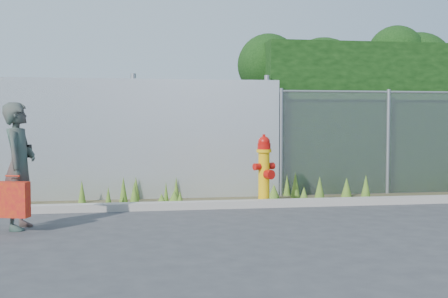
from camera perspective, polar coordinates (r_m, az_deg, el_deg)
name	(u,v)px	position (r m, az deg, el deg)	size (l,w,h in m)	color
ground	(263,229)	(7.62, 3.94, -8.06)	(80.00, 80.00, 0.00)	#38373A
curb	(238,204)	(9.34, 1.43, -5.62)	(16.00, 0.22, 0.12)	gray
weed_strip	(246,194)	(10.01, 2.21, -4.63)	(16.00, 1.36, 0.53)	#443D27
corrugated_fence	(45,140)	(10.41, -17.69, 0.89)	(8.50, 0.21, 2.30)	#BABDC1
chainlink_fence	(438,141)	(11.88, 20.89, 0.73)	(6.50, 0.07, 2.05)	gray
hedge	(427,98)	(12.93, 19.89, 4.90)	(7.74, 1.86, 3.46)	black
fire_hydrant	(264,171)	(9.63, 4.09, -2.21)	(0.41, 0.36, 1.21)	#EFB10C
woman	(19,166)	(7.95, -20.08, -1.62)	(0.62, 0.40, 1.69)	#116B5A
red_tote_bag	(13,200)	(7.71, -20.66, -4.82)	(0.41, 0.15, 0.54)	#B50A1A
black_shoulder_bag	(22,151)	(8.20, -19.82, -0.19)	(0.24, 0.10, 0.18)	black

